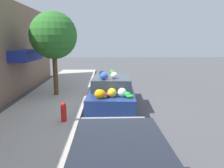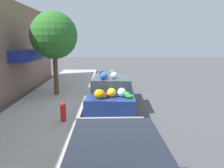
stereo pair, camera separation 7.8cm
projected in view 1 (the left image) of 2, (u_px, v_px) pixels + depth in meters
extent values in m
plane|color=#4C4C4F|center=(109.00, 107.00, 9.85)|extent=(60.00, 60.00, 0.00)
cube|color=#B2ADA3|center=(48.00, 106.00, 9.76)|extent=(24.00, 3.20, 0.13)
cube|color=navy|center=(26.00, 55.00, 11.63)|extent=(2.77, 0.90, 0.55)
cylinder|color=brown|center=(55.00, 74.00, 11.40)|extent=(0.24, 0.24, 2.24)
sphere|color=#2D7228|center=(53.00, 35.00, 11.02)|extent=(2.39, 2.39, 2.39)
cylinder|color=red|center=(64.00, 114.00, 7.72)|extent=(0.20, 0.20, 0.55)
sphere|color=red|center=(63.00, 105.00, 7.65)|extent=(0.18, 0.18, 0.18)
cube|color=navy|center=(112.00, 94.00, 9.74)|extent=(4.69, 2.09, 0.63)
cube|color=#333D47|center=(112.00, 83.00, 9.45)|extent=(2.16, 1.72, 0.50)
cylinder|color=black|center=(97.00, 93.00, 11.22)|extent=(0.58, 0.21, 0.57)
cylinder|color=black|center=(129.00, 94.00, 11.17)|extent=(0.58, 0.21, 0.57)
cylinder|color=black|center=(89.00, 111.00, 8.43)|extent=(0.58, 0.21, 0.57)
cylinder|color=black|center=(132.00, 111.00, 8.38)|extent=(0.58, 0.21, 0.57)
sphere|color=purple|center=(101.00, 80.00, 11.01)|extent=(0.24, 0.24, 0.18)
sphere|color=white|center=(122.00, 92.00, 8.04)|extent=(0.45, 0.45, 0.33)
ellipsoid|color=green|center=(128.00, 95.00, 7.94)|extent=(0.28, 0.31, 0.21)
ellipsoid|color=green|center=(98.00, 92.00, 8.30)|extent=(0.25, 0.22, 0.22)
sphere|color=yellow|center=(112.00, 93.00, 7.99)|extent=(0.40, 0.40, 0.33)
sphere|color=yellow|center=(112.00, 92.00, 8.29)|extent=(0.29, 0.29, 0.26)
sphere|color=black|center=(102.00, 73.00, 9.73)|extent=(0.29, 0.29, 0.21)
ellipsoid|color=green|center=(130.00, 96.00, 7.87)|extent=(0.20, 0.28, 0.13)
ellipsoid|color=white|center=(114.00, 75.00, 8.99)|extent=(0.39, 0.39, 0.27)
sphere|color=red|center=(107.00, 76.00, 9.21)|extent=(0.21, 0.21, 0.16)
ellipsoid|color=#F59D0D|center=(100.00, 94.00, 7.79)|extent=(0.39, 0.43, 0.33)
ellipsoid|color=blue|center=(106.00, 78.00, 11.17)|extent=(0.38, 0.38, 0.31)
sphere|color=red|center=(109.00, 94.00, 8.00)|extent=(0.21, 0.21, 0.20)
sphere|color=blue|center=(104.00, 76.00, 8.72)|extent=(0.30, 0.30, 0.29)
sphere|color=orange|center=(100.00, 79.00, 11.11)|extent=(0.24, 0.24, 0.19)
ellipsoid|color=purple|center=(104.00, 79.00, 11.23)|extent=(0.29, 0.29, 0.16)
sphere|color=green|center=(112.00, 72.00, 10.22)|extent=(0.25, 0.25, 0.19)
cube|color=#1E232D|center=(119.00, 152.00, 3.57)|extent=(1.95, 1.53, 0.46)
cylinder|color=black|center=(82.00, 154.00, 5.18)|extent=(0.61, 0.19, 0.61)
cylinder|color=black|center=(147.00, 153.00, 5.24)|extent=(0.61, 0.19, 0.61)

